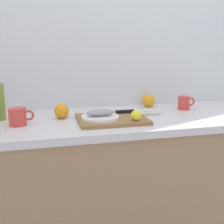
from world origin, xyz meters
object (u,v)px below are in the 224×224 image
at_px(orange_0, 62,111).
at_px(chef_knife, 134,111).
at_px(coffee_mug_2, 184,103).
at_px(cutting_board, 112,119).
at_px(white_plate, 100,117).
at_px(coffee_mug_1, 18,117).
at_px(fish_fillet, 100,113).
at_px(lemon_0, 136,115).

bearing_deg(orange_0, chef_knife, -6.09).
bearing_deg(coffee_mug_2, orange_0, -176.64).
height_order(cutting_board, white_plate, white_plate).
xyz_separation_m(cutting_board, chef_knife, (0.15, 0.08, 0.02)).
distance_m(coffee_mug_1, coffee_mug_2, 1.03).
distance_m(chef_knife, orange_0, 0.42).
xyz_separation_m(white_plate, fish_fillet, (0.00, -0.00, 0.03)).
distance_m(white_plate, orange_0, 0.24).
height_order(fish_fillet, coffee_mug_1, coffee_mug_1).
xyz_separation_m(chef_knife, coffee_mug_1, (-0.64, -0.05, 0.02)).
bearing_deg(fish_fillet, lemon_0, -26.30).
bearing_deg(chef_knife, white_plate, -158.37).
distance_m(chef_knife, lemon_0, 0.18).
relative_size(cutting_board, chef_knife, 1.29).
height_order(cutting_board, orange_0, orange_0).
xyz_separation_m(cutting_board, fish_fillet, (-0.07, -0.01, 0.04)).
bearing_deg(orange_0, fish_fillet, -33.66).
height_order(cutting_board, fish_fillet, fish_fillet).
relative_size(cutting_board, lemon_0, 6.62).
distance_m(cutting_board, coffee_mug_2, 0.55).
bearing_deg(coffee_mug_2, lemon_0, -147.69).
height_order(white_plate, chef_knife, chef_knife).
distance_m(fish_fillet, lemon_0, 0.19).
distance_m(cutting_board, white_plate, 0.07).
relative_size(white_plate, fish_fillet, 1.33).
bearing_deg(cutting_board, lemon_0, -41.76).
bearing_deg(coffee_mug_1, cutting_board, -3.53).
distance_m(cutting_board, orange_0, 0.29).
bearing_deg(chef_knife, coffee_mug_1, -175.89).
height_order(coffee_mug_1, coffee_mug_2, coffee_mug_1).
xyz_separation_m(white_plate, chef_knife, (0.22, 0.09, 0.00)).
xyz_separation_m(fish_fillet, coffee_mug_1, (-0.43, 0.04, -0.01)).
relative_size(lemon_0, coffee_mug_2, 0.49).
xyz_separation_m(white_plate, coffee_mug_1, (-0.43, 0.04, 0.02)).
bearing_deg(cutting_board, coffee_mug_2, 17.87).
relative_size(cutting_board, coffee_mug_2, 3.26).
bearing_deg(white_plate, cutting_board, 7.42).
relative_size(cutting_board, white_plate, 1.82).
bearing_deg(coffee_mug_1, chef_knife, 4.25).
distance_m(fish_fillet, orange_0, 0.24).
xyz_separation_m(white_plate, orange_0, (-0.20, 0.13, 0.01)).
bearing_deg(coffee_mug_1, lemon_0, -11.81).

